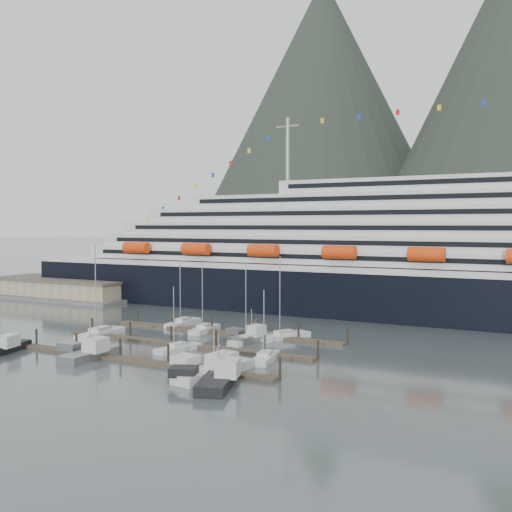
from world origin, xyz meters
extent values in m
plane|color=#4F5D5D|center=(0.00, 0.00, 0.00)|extent=(1600.00, 1600.00, 0.00)
cone|color=black|center=(-220.00, 600.00, 145.00)|extent=(340.00, 340.00, 340.00)
cube|color=black|center=(25.00, 55.00, 4.00)|extent=(210.00, 28.00, 12.00)
cube|color=silver|center=(25.00, 55.00, 10.50)|extent=(205.80, 27.44, 1.50)
cube|color=silver|center=(30.00, 55.00, 13.10)|extent=(185.00, 26.00, 3.20)
cube|color=black|center=(30.00, 41.95, 13.26)|extent=(175.75, 0.20, 1.00)
cube|color=silver|center=(32.00, 55.00, 16.30)|extent=(180.00, 25.00, 3.20)
cube|color=black|center=(32.00, 42.45, 16.46)|extent=(171.00, 0.20, 1.00)
cube|color=silver|center=(34.00, 55.00, 19.50)|extent=(172.00, 24.00, 3.20)
cube|color=black|center=(34.00, 42.95, 19.66)|extent=(163.40, 0.20, 1.00)
cube|color=silver|center=(36.00, 55.00, 22.70)|extent=(160.00, 23.00, 3.20)
cube|color=black|center=(36.00, 43.45, 22.86)|extent=(152.00, 0.20, 1.00)
cube|color=silver|center=(38.00, 55.00, 25.80)|extent=(140.00, 22.00, 3.00)
cube|color=black|center=(38.00, 43.95, 25.95)|extent=(133.00, 0.20, 1.00)
cube|color=silver|center=(40.00, 55.00, 28.80)|extent=(95.00, 20.00, 3.00)
cube|color=black|center=(40.00, 44.95, 28.95)|extent=(90.25, 0.20, 1.00)
cylinder|color=gray|center=(-10.00, 55.00, 38.30)|extent=(1.00, 1.00, 16.00)
cylinder|color=#EF3C0C|center=(-45.00, 40.00, 14.50)|extent=(7.00, 2.80, 2.80)
cylinder|color=#EF3C0C|center=(-27.00, 40.00, 14.50)|extent=(7.00, 2.80, 2.80)
cylinder|color=#EF3C0C|center=(-9.00, 40.00, 14.50)|extent=(7.00, 2.80, 2.80)
cylinder|color=#EF3C0C|center=(9.00, 40.00, 14.50)|extent=(7.00, 2.80, 2.80)
cylinder|color=#EF3C0C|center=(27.00, 40.00, 14.50)|extent=(7.00, 2.80, 2.80)
cube|color=#595956|center=(-72.00, 42.00, 0.30)|extent=(46.00, 20.00, 1.20)
cube|color=tan|center=(-72.00, 42.00, 2.50)|extent=(42.00, 16.00, 5.00)
cube|color=#595147|center=(-72.00, 42.00, 5.20)|extent=(43.00, 17.00, 0.60)
cube|color=#3F3428|center=(-5.00, -10.00, 0.25)|extent=(48.00, 2.00, 0.50)
cylinder|color=black|center=(-26.00, -8.90, 1.40)|extent=(0.36, 0.36, 3.20)
cylinder|color=black|center=(-17.00, -8.90, 1.40)|extent=(0.36, 0.36, 3.20)
cylinder|color=black|center=(-8.00, -8.90, 1.40)|extent=(0.36, 0.36, 3.20)
cylinder|color=black|center=(1.00, -8.90, 1.40)|extent=(0.36, 0.36, 3.20)
cylinder|color=black|center=(10.00, -8.90, 1.40)|extent=(0.36, 0.36, 3.20)
cylinder|color=black|center=(19.00, -8.90, 1.40)|extent=(0.36, 0.36, 3.20)
cube|color=#3F3428|center=(-5.00, 3.00, 0.25)|extent=(48.00, 2.00, 0.50)
cylinder|color=black|center=(-26.00, 4.10, 1.40)|extent=(0.36, 0.36, 3.20)
cylinder|color=black|center=(-17.00, 4.10, 1.40)|extent=(0.36, 0.36, 3.20)
cylinder|color=black|center=(-8.00, 4.10, 1.40)|extent=(0.36, 0.36, 3.20)
cylinder|color=black|center=(1.00, 4.10, 1.40)|extent=(0.36, 0.36, 3.20)
cylinder|color=black|center=(10.00, 4.10, 1.40)|extent=(0.36, 0.36, 3.20)
cylinder|color=black|center=(19.00, 4.10, 1.40)|extent=(0.36, 0.36, 3.20)
cube|color=#3F3428|center=(-5.00, 16.00, 0.25)|extent=(48.00, 2.00, 0.50)
cylinder|color=black|center=(-26.00, 17.10, 1.40)|extent=(0.36, 0.36, 3.20)
cylinder|color=black|center=(-17.00, 17.10, 1.40)|extent=(0.36, 0.36, 3.20)
cylinder|color=black|center=(-8.00, 17.10, 1.40)|extent=(0.36, 0.36, 3.20)
cylinder|color=black|center=(1.00, 17.10, 1.40)|extent=(0.36, 0.36, 3.20)
cylinder|color=black|center=(10.00, 17.10, 1.40)|extent=(0.36, 0.36, 3.20)
cylinder|color=black|center=(19.00, 17.10, 1.40)|extent=(0.36, 0.36, 3.20)
cube|color=silver|center=(-22.98, 2.94, 0.25)|extent=(3.86, 11.45, 1.57)
cube|color=silver|center=(-22.98, 2.94, 1.29)|extent=(2.57, 4.11, 0.90)
cylinder|color=gray|center=(-22.89, 1.82, 8.92)|extent=(0.18, 0.18, 15.82)
cube|color=silver|center=(-3.11, -0.80, 0.25)|extent=(4.04, 8.70, 1.24)
cube|color=silver|center=(-3.11, -0.80, 1.02)|extent=(2.35, 3.25, 0.71)
cylinder|color=gray|center=(-3.29, -1.62, 5.64)|extent=(0.14, 0.14, 9.68)
cube|color=silver|center=(3.35, 11.14, 0.25)|extent=(3.26, 10.01, 1.25)
cube|color=silver|center=(3.35, 11.14, 1.03)|extent=(2.11, 3.60, 0.72)
cylinder|color=gray|center=(3.25, 10.16, 7.28)|extent=(0.14, 0.14, 12.94)
cube|color=silver|center=(-16.73, 20.00, 0.25)|extent=(2.98, 10.05, 1.39)
cube|color=silver|center=(-16.73, 20.00, 1.14)|extent=(2.13, 3.56, 0.80)
cylinder|color=gray|center=(-16.69, 19.01, 7.01)|extent=(0.16, 0.16, 12.24)
cube|color=silver|center=(-8.89, 15.88, 0.25)|extent=(3.43, 8.93, 1.35)
cube|color=silver|center=(-8.89, 15.88, 1.11)|extent=(2.25, 3.24, 0.77)
cylinder|color=gray|center=(-8.80, 15.02, 6.90)|extent=(0.15, 0.15, 12.05)
cube|color=silver|center=(7.41, 16.76, 0.25)|extent=(6.88, 10.30, 1.37)
cube|color=silver|center=(7.41, 16.76, 1.12)|extent=(3.36, 4.08, 0.78)
cylinder|color=gray|center=(6.95, 15.84, 7.85)|extent=(0.16, 0.16, 13.93)
cube|color=silver|center=(12.36, -0.20, 0.25)|extent=(4.08, 8.69, 1.30)
cube|color=silver|center=(12.36, -0.20, 1.07)|extent=(2.42, 3.25, 0.74)
cylinder|color=gray|center=(12.53, -1.02, 5.78)|extent=(0.15, 0.15, 9.88)
cube|color=black|center=(-27.00, -15.00, 0.35)|extent=(5.57, 11.58, 1.72)
cube|color=silver|center=(-25.91, -14.74, 1.98)|extent=(3.11, 3.81, 1.89)
cube|color=black|center=(-25.91, -14.74, 2.66)|extent=(2.89, 3.56, 0.43)
cylinder|color=gray|center=(-27.00, -15.00, 3.44)|extent=(0.14, 0.14, 4.30)
cube|color=gray|center=(-11.64, -11.44, 0.35)|extent=(3.90, 10.79, 1.94)
cube|color=gray|center=(-15.69, -11.60, 1.55)|extent=(3.38, 2.47, 1.16)
cube|color=silver|center=(-10.57, -11.40, 2.23)|extent=(2.84, 3.30, 2.13)
cube|color=black|center=(-10.57, -11.40, 3.01)|extent=(2.63, 3.08, 0.48)
cylinder|color=gray|center=(-11.64, -11.44, 3.88)|extent=(0.16, 0.16, 4.85)
cube|color=silver|center=(10.31, -11.28, 0.35)|extent=(5.22, 13.83, 1.93)
cube|color=silver|center=(5.23, -10.60, 1.54)|extent=(3.64, 3.37, 1.16)
cube|color=silver|center=(11.65, -11.46, 2.22)|extent=(3.21, 4.37, 2.12)
cube|color=black|center=(11.65, -11.46, 2.99)|extent=(2.98, 4.08, 0.48)
cylinder|color=gray|center=(10.31, -11.28, 3.85)|extent=(0.15, 0.15, 4.82)
cube|color=black|center=(13.35, -15.00, 0.35)|extent=(7.36, 12.48, 1.99)
cube|color=black|center=(9.06, -16.51, 1.60)|extent=(4.07, 3.61, 1.20)
cube|color=silver|center=(14.48, -14.60, 2.29)|extent=(3.83, 4.31, 2.19)
cube|color=black|center=(14.48, -14.60, 3.09)|extent=(3.56, 4.02, 0.50)
cylinder|color=gray|center=(13.35, -15.00, 3.99)|extent=(0.16, 0.16, 4.99)
cube|color=gray|center=(3.35, 12.02, 0.35)|extent=(4.68, 9.93, 1.73)
cube|color=gray|center=(-0.22, 12.63, 1.39)|extent=(3.26, 2.57, 1.04)
cube|color=silver|center=(4.29, 11.86, 1.99)|extent=(2.88, 3.23, 1.91)
cube|color=black|center=(4.29, 11.86, 2.69)|extent=(2.67, 3.01, 0.43)
cylinder|color=gray|center=(3.35, 12.02, 3.47)|extent=(0.14, 0.14, 4.34)
camera|label=1|loc=(52.74, -78.49, 20.28)|focal=42.00mm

